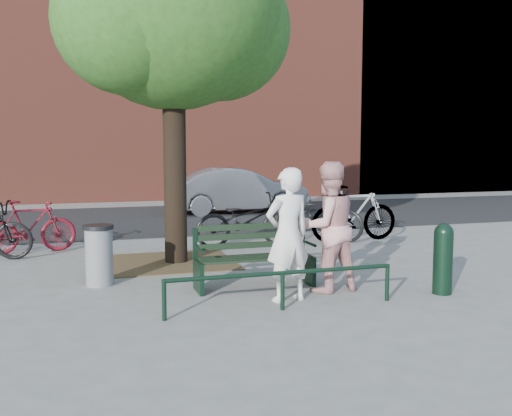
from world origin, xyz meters
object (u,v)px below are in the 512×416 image
object	(u,v)px
litter_bin	(99,255)
bicycle_c	(246,220)
park_bench	(253,255)
person_left	(288,235)
bollard	(443,256)
person_right	(328,227)
parked_car	(238,191)

from	to	relation	value
litter_bin	bicycle_c	bearing A→B (deg)	39.57
park_bench	bicycle_c	distance (m)	3.37
person_left	bollard	distance (m)	2.27
person_left	person_right	bearing A→B (deg)	-167.07
bollard	bicycle_c	size ratio (longest dim) A/B	0.47
person_right	litter_bin	bearing A→B (deg)	-30.28
park_bench	parked_car	world-z (taller)	parked_car
park_bench	parked_car	xyz separation A→B (m)	(2.28, 9.12, 0.23)
litter_bin	bicycle_c	world-z (taller)	bicycle_c
litter_bin	parked_car	bearing A→B (deg)	61.91
bicycle_c	parked_car	world-z (taller)	parked_car
person_left	litter_bin	distance (m)	2.94
park_bench	litter_bin	world-z (taller)	park_bench
park_bench	bicycle_c	world-z (taller)	bicycle_c
park_bench	litter_bin	size ratio (longest dim) A/B	1.91
bollard	bicycle_c	distance (m)	4.73
bollard	parked_car	world-z (taller)	parked_car
park_bench	person_left	distance (m)	1.00
person_left	person_right	xyz separation A→B (m)	(0.73, 0.33, 0.03)
person_left	litter_bin	world-z (taller)	person_left
parked_car	bicycle_c	bearing A→B (deg)	166.64
park_bench	person_left	size ratio (longest dim) A/B	0.97
person_left	bicycle_c	bearing A→B (deg)	-109.95
person_right	parked_car	bearing A→B (deg)	-105.15
litter_bin	park_bench	bearing A→B (deg)	-19.56
park_bench	person_left	world-z (taller)	person_left
bicycle_c	parked_car	bearing A→B (deg)	-14.72
bicycle_c	parked_car	distance (m)	6.03
park_bench	litter_bin	bearing A→B (deg)	160.44
person_right	litter_bin	world-z (taller)	person_right
park_bench	parked_car	size ratio (longest dim) A/B	0.40
bicycle_c	person_right	bearing A→B (deg)	-179.32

